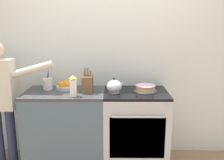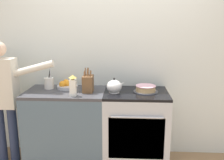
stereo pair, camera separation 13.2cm
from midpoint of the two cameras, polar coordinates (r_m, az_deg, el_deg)
The scene contains 10 objects.
wall_back at distance 3.21m, azimuth -0.27°, elevation 5.30°, with size 8.00×0.04×2.60m.
counter_cabinet at distance 3.20m, azimuth -11.65°, elevation -10.63°, with size 0.95×0.60×0.93m.
stove_range at distance 3.13m, azimuth 4.09°, elevation -10.89°, with size 0.76×0.63×0.93m.
layer_cake at distance 2.99m, azimuth 6.38°, elevation -1.94°, with size 0.29×0.29×0.08m.
tea_kettle at distance 2.92m, azimuth -0.75°, elevation -1.45°, with size 0.22×0.18×0.18m.
knife_block at distance 2.95m, azimuth -6.83°, elevation -0.87°, with size 0.12×0.17×0.29m.
utensil_crock at distance 3.17m, azimuth -15.65°, elevation -0.81°, with size 0.11×0.11×0.33m.
fruit_bowl at distance 3.15m, azimuth -11.63°, elevation -1.30°, with size 0.25×0.25×0.10m.
milk_carton at distance 2.80m, azimuth -10.17°, elevation -1.48°, with size 0.07×0.07×0.24m.
person_baker at distance 3.25m, azimuth -25.03°, elevation -3.08°, with size 0.89×0.20×1.52m.
Camera 1 is at (-0.02, -2.56, 1.73)m, focal length 40.00 mm.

